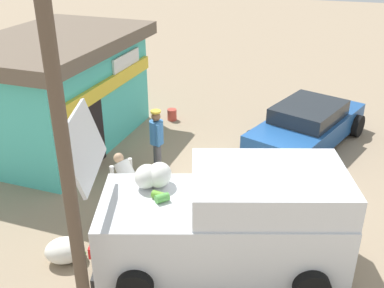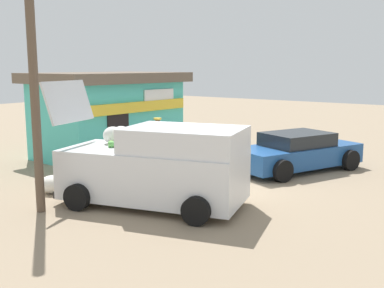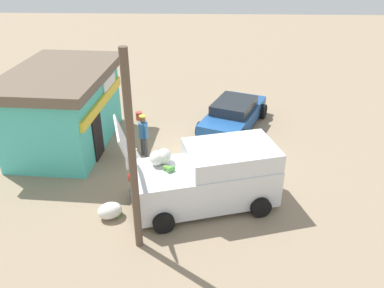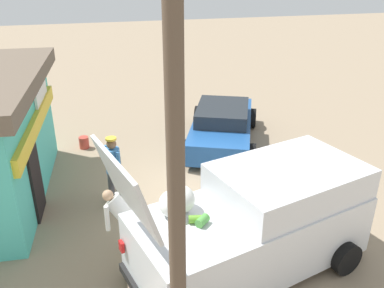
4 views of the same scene
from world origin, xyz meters
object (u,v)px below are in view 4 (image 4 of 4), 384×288
at_px(vendor_standing, 113,166).
at_px(customer_bending, 123,217).
at_px(parked_sedan, 222,125).
at_px(paint_bucket, 84,143).
at_px(delivery_van, 256,222).

relative_size(vendor_standing, customer_bending, 1.22).
bearing_deg(vendor_standing, parked_sedan, -52.19).
bearing_deg(customer_bending, vendor_standing, 1.29).
distance_m(customer_bending, paint_bucket, 5.31).
height_order(delivery_van, parked_sedan, delivery_van).
xyz_separation_m(delivery_van, customer_bending, (0.89, 2.35, -0.13)).
height_order(parked_sedan, customer_bending, customer_bending).
height_order(delivery_van, vendor_standing, delivery_van).
height_order(vendor_standing, customer_bending, vendor_standing).
relative_size(parked_sedan, customer_bending, 3.30).
xyz_separation_m(parked_sedan, paint_bucket, (0.62, 4.23, -0.41)).
bearing_deg(customer_bending, paint_bucket, 8.44).
bearing_deg(customer_bending, delivery_van, -110.83).
relative_size(parked_sedan, paint_bucket, 12.74).
relative_size(parked_sedan, vendor_standing, 2.72).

